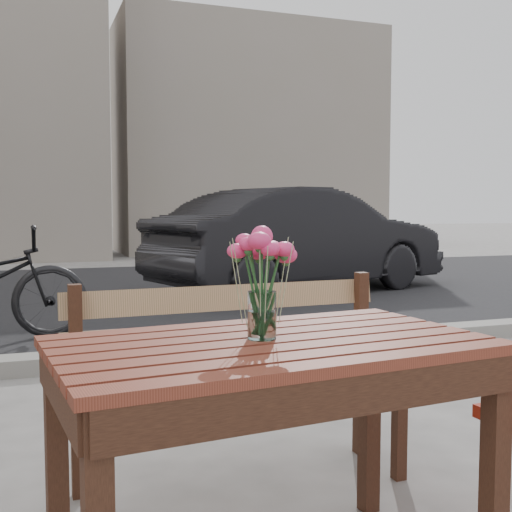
{
  "coord_description": "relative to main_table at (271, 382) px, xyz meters",
  "views": [
    {
      "loc": [
        -0.74,
        -1.63,
        1.13
      ],
      "look_at": [
        -0.11,
        0.14,
        1.0
      ],
      "focal_mm": 45.0,
      "sensor_mm": 36.0,
      "label": 1
    }
  ],
  "objects": [
    {
      "name": "street",
      "position": [
        0.09,
        4.99,
        -0.6
      ],
      "size": [
        30.0,
        8.12,
        0.12
      ],
      "color": "black",
      "rests_on": "ground"
    },
    {
      "name": "backdrop_buildings",
      "position": [
        0.26,
        14.32,
        2.97
      ],
      "size": [
        15.5,
        4.0,
        8.0
      ],
      "color": "gray",
      "rests_on": "ground"
    },
    {
      "name": "main_table",
      "position": [
        0.0,
        0.0,
        0.0
      ],
      "size": [
        1.29,
        0.83,
        0.76
      ],
      "rotation": [
        0.0,
        0.0,
        0.1
      ],
      "color": "maroon",
      "rests_on": "ground"
    },
    {
      "name": "main_bench",
      "position": [
        0.15,
        0.79,
        -0.11
      ],
      "size": [
        1.4,
        0.46,
        0.86
      ],
      "rotation": [
        0.0,
        0.0,
        0.03
      ],
      "color": "olive",
      "rests_on": "ground"
    },
    {
      "name": "main_vase",
      "position": [
        -0.02,
        0.02,
        0.33
      ],
      "size": [
        0.18,
        0.18,
        0.33
      ],
      "color": "white",
      "rests_on": "main_table"
    },
    {
      "name": "parked_car",
      "position": [
        2.88,
        6.35,
        0.07
      ],
      "size": [
        4.52,
        2.66,
        1.41
      ],
      "primitive_type": "imported",
      "rotation": [
        0.0,
        0.0,
        1.86
      ],
      "color": "black",
      "rests_on": "ground"
    }
  ]
}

